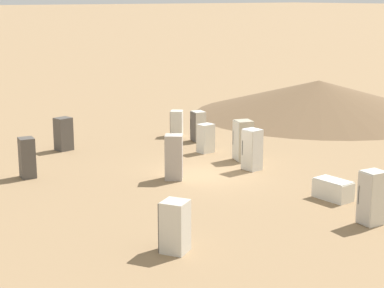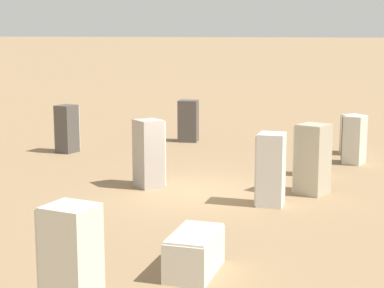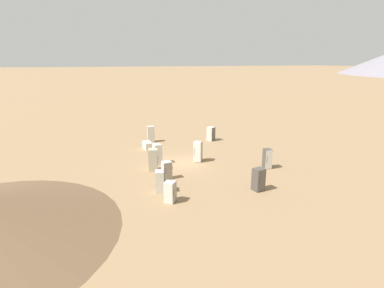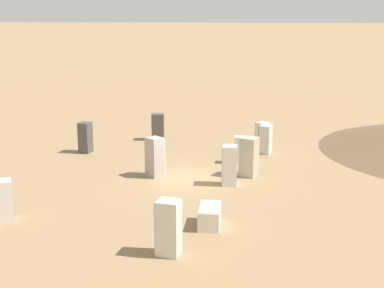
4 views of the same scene
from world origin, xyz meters
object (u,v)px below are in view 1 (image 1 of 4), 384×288
object	(u,v)px
discarded_fridge_4	(174,157)
discarded_fridge_5	(243,140)
discarded_fridge_1	(175,226)
discarded_fridge_0	(333,189)
discarded_fridge_3	(252,150)
discarded_fridge_8	(177,123)
discarded_fridge_9	(63,134)
discarded_fridge_7	(372,198)
discarded_fridge_6	(198,126)
discarded_fridge_10	(27,158)
discarded_fridge_2	(206,138)

from	to	relation	value
discarded_fridge_4	discarded_fridge_5	size ratio (longest dim) A/B	1.01
discarded_fridge_1	discarded_fridge_4	xyz separation A→B (m)	(-6.57, 4.43, 0.16)
discarded_fridge_0	discarded_fridge_3	world-z (taller)	discarded_fridge_3
discarded_fridge_8	discarded_fridge_9	xyz separation A→B (m)	(-0.58, -6.52, 0.12)
discarded_fridge_7	discarded_fridge_6	bearing A→B (deg)	-4.95
discarded_fridge_6	discarded_fridge_5	bearing A→B (deg)	-174.55
discarded_fridge_0	discarded_fridge_6	distance (m)	11.30
discarded_fridge_5	discarded_fridge_10	distance (m)	9.92
discarded_fridge_1	discarded_fridge_9	size ratio (longest dim) A/B	0.97
discarded_fridge_8	discarded_fridge_10	xyz separation A→B (m)	(3.12, -9.90, 0.15)
discarded_fridge_1	discarded_fridge_8	xyz separation A→B (m)	(-13.60, 9.39, -0.09)
discarded_fridge_7	discarded_fridge_10	world-z (taller)	discarded_fridge_7
discarded_fridge_6	discarded_fridge_8	world-z (taller)	discarded_fridge_6
discarded_fridge_3	discarded_fridge_7	xyz separation A→B (m)	(7.68, -1.30, 0.01)
discarded_fridge_0	discarded_fridge_6	bearing A→B (deg)	-101.75
discarded_fridge_7	discarded_fridge_8	world-z (taller)	discarded_fridge_7
discarded_fridge_0	discarded_fridge_9	distance (m)	14.34
discarded_fridge_2	discarded_fridge_10	bearing A→B (deg)	171.02
discarded_fridge_5	discarded_fridge_10	bearing A→B (deg)	89.83
discarded_fridge_0	discarded_fridge_1	size ratio (longest dim) A/B	0.93
discarded_fridge_5	discarded_fridge_6	size ratio (longest dim) A/B	1.18
discarded_fridge_3	discarded_fridge_4	size ratio (longest dim) A/B	0.96
discarded_fridge_6	discarded_fridge_9	world-z (taller)	discarded_fridge_9
discarded_fridge_3	discarded_fridge_5	distance (m)	1.77
discarded_fridge_5	discarded_fridge_6	xyz separation A→B (m)	(-4.52, 0.69, -0.15)
discarded_fridge_3	discarded_fridge_6	distance (m)	6.28
discarded_fridge_3	discarded_fridge_5	bearing A→B (deg)	-30.92
discarded_fridge_10	discarded_fridge_2	bearing A→B (deg)	3.66
discarded_fridge_1	discarded_fridge_9	distance (m)	14.47
discarded_fridge_6	discarded_fridge_10	xyz separation A→B (m)	(1.40, -10.11, 0.06)
discarded_fridge_0	discarded_fridge_1	bearing A→B (deg)	2.55
discarded_fridge_5	discarded_fridge_7	distance (m)	9.49
discarded_fridge_8	discarded_fridge_10	size ratio (longest dim) A/B	0.82
discarded_fridge_0	discarded_fridge_10	distance (m)	12.84
discarded_fridge_5	discarded_fridge_4	bearing A→B (deg)	118.12
discarded_fridge_4	discarded_fridge_9	world-z (taller)	discarded_fridge_4
discarded_fridge_10	discarded_fridge_5	bearing A→B (deg)	-9.04
discarded_fridge_10	discarded_fridge_7	bearing A→B (deg)	-50.13
discarded_fridge_4	discarded_fridge_6	size ratio (longest dim) A/B	1.20
discarded_fridge_4	discarded_fridge_5	xyz separation A→B (m)	(-0.79, 4.48, -0.01)
discarded_fridge_0	discarded_fridge_4	xyz separation A→B (m)	(-5.84, -3.40, 0.58)
discarded_fridge_3	discarded_fridge_7	world-z (taller)	discarded_fridge_7
discarded_fridge_9	discarded_fridge_0	bearing A→B (deg)	-79.15
discarded_fridge_3	discarded_fridge_9	bearing A→B (deg)	28.12
discarded_fridge_4	discarded_fridge_3	bearing A→B (deg)	26.23
discarded_fridge_4	discarded_fridge_0	bearing A→B (deg)	-21.47
discarded_fridge_8	discarded_fridge_10	world-z (taller)	discarded_fridge_10
discarded_fridge_6	discarded_fridge_8	distance (m)	1.74
discarded_fridge_2	discarded_fridge_8	xyz separation A→B (m)	(-4.00, 1.00, -0.00)
discarded_fridge_0	discarded_fridge_3	size ratio (longest dim) A/B	0.81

